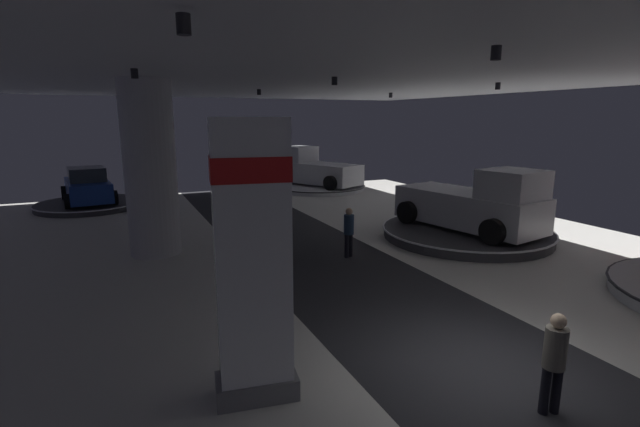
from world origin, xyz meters
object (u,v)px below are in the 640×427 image
at_px(column_left, 150,169).
at_px(display_platform_mid_right, 466,233).
at_px(display_platform_deep_right, 319,187).
at_px(pickup_truck_deep_right, 315,170).
at_px(display_car_deep_left, 88,186).
at_px(visitor_walking_far, 554,357).
at_px(brand_sign_pylon, 253,261).
at_px(pickup_truck_mid_right, 475,205).
at_px(visitor_walking_near, 349,229).
at_px(display_platform_deep_left, 90,204).

xyz_separation_m(column_left, display_platform_mid_right, (10.53, -2.70, -2.55)).
bearing_deg(display_platform_deep_right, column_left, -135.91).
bearing_deg(display_platform_deep_right, pickup_truck_deep_right, 114.52).
bearing_deg(display_car_deep_left, visitor_walking_far, -71.33).
bearing_deg(brand_sign_pylon, pickup_truck_mid_right, 30.65).
xyz_separation_m(pickup_truck_deep_right, visitor_walking_near, (-4.75, -13.35, -0.29)).
bearing_deg(display_platform_mid_right, visitor_walking_far, -125.38).
bearing_deg(display_car_deep_left, display_platform_deep_right, 3.17).
relative_size(column_left, display_platform_deep_right, 0.97).
xyz_separation_m(column_left, brand_sign_pylon, (0.74, -8.86, -0.51)).
distance_m(display_car_deep_left, pickup_truck_mid_right, 17.88).
relative_size(display_car_deep_left, display_platform_mid_right, 0.72).
xyz_separation_m(brand_sign_pylon, visitor_walking_far, (3.85, -2.21, -1.33)).
bearing_deg(column_left, visitor_walking_far, -67.46).
bearing_deg(display_car_deep_left, display_platform_mid_right, -43.22).
relative_size(pickup_truck_deep_right, visitor_walking_far, 3.58).
height_order(column_left, visitor_walking_far, column_left).
xyz_separation_m(display_platform_deep_right, display_car_deep_left, (-12.69, -0.70, 0.91)).
xyz_separation_m(display_platform_deep_left, display_platform_mid_right, (12.84, -12.09, 0.04)).
relative_size(brand_sign_pylon, display_car_deep_left, 0.99).
height_order(display_platform_deep_left, display_car_deep_left, display_car_deep_left).
distance_m(display_platform_deep_left, display_platform_mid_right, 17.64).
relative_size(display_platform_deep_right, visitor_walking_near, 3.57).
xyz_separation_m(display_platform_mid_right, visitor_walking_near, (-5.03, -0.29, 0.71)).
bearing_deg(pickup_truck_mid_right, visitor_walking_far, -126.70).
distance_m(column_left, visitor_walking_near, 6.53).
height_order(brand_sign_pylon, pickup_truck_deep_right, brand_sign_pylon).
bearing_deg(visitor_walking_far, visitor_walking_near, 83.61).
bearing_deg(display_platform_deep_left, brand_sign_pylon, -80.50).
xyz_separation_m(display_platform_deep_left, pickup_truck_mid_right, (12.90, -12.41, 1.14)).
distance_m(pickup_truck_deep_right, display_platform_mid_right, 13.10).
distance_m(display_car_deep_left, visitor_walking_far, 21.55).
relative_size(column_left, visitor_walking_far, 3.46).
relative_size(pickup_truck_deep_right, visitor_walking_near, 3.58).
xyz_separation_m(display_platform_deep_right, visitor_walking_near, (-4.89, -13.05, 0.76)).
distance_m(brand_sign_pylon, pickup_truck_deep_right, 21.46).
distance_m(pickup_truck_deep_right, display_car_deep_left, 12.60).
xyz_separation_m(display_platform_deep_left, display_car_deep_left, (0.00, -0.03, 0.89)).
bearing_deg(display_platform_deep_left, visitor_walking_near, -57.76).
xyz_separation_m(pickup_truck_deep_right, display_platform_deep_left, (-12.56, -0.97, -1.04)).
bearing_deg(display_platform_deep_left, column_left, -76.16).
bearing_deg(display_car_deep_left, display_platform_deep_left, 97.16).
distance_m(pickup_truck_deep_right, pickup_truck_mid_right, 13.38).
relative_size(display_platform_deep_right, visitor_walking_far, 3.57).
bearing_deg(display_car_deep_left, brand_sign_pylon, -80.50).
xyz_separation_m(brand_sign_pylon, pickup_truck_mid_right, (9.85, 5.84, -0.94)).
height_order(display_platform_deep_right, display_platform_mid_right, display_platform_mid_right).
relative_size(display_platform_deep_left, visitor_walking_near, 3.10).
bearing_deg(display_platform_deep_left, pickup_truck_mid_right, -43.88).
distance_m(display_platform_deep_right, display_car_deep_left, 12.74).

